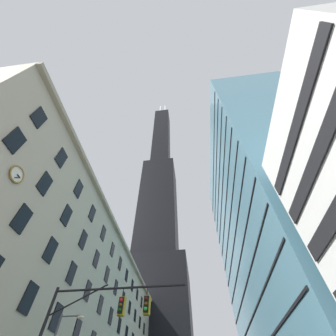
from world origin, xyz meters
TOP-DOWN VIEW (x-y plane):
  - station_building at (-18.39, 28.74)m, footprint 15.46×69.48m
  - dark_skyscraper at (-11.89, 71.14)m, footprint 24.56×24.56m
  - glass_office_midrise at (19.07, 28.62)m, footprint 16.24×42.24m
  - traffic_signal_mast at (-3.34, 5.14)m, footprint 9.12×0.63m

SIDE VIEW (x-z plane):
  - traffic_signal_mast at x=-3.34m, z-range 1.76..9.36m
  - station_building at x=-18.39m, z-range -0.02..25.34m
  - glass_office_midrise at x=19.07m, z-range 0.00..54.72m
  - dark_skyscraper at x=-11.89m, z-range -38.65..153.52m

